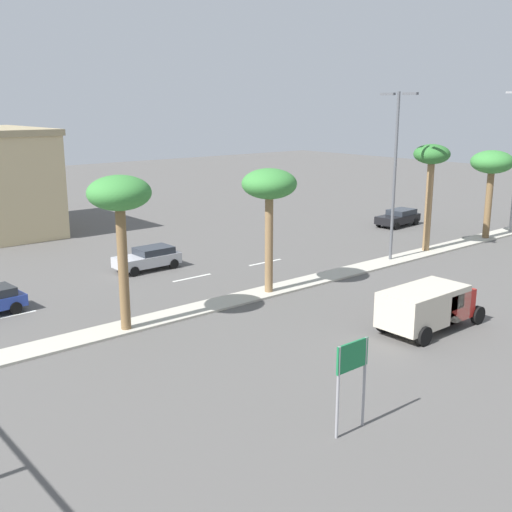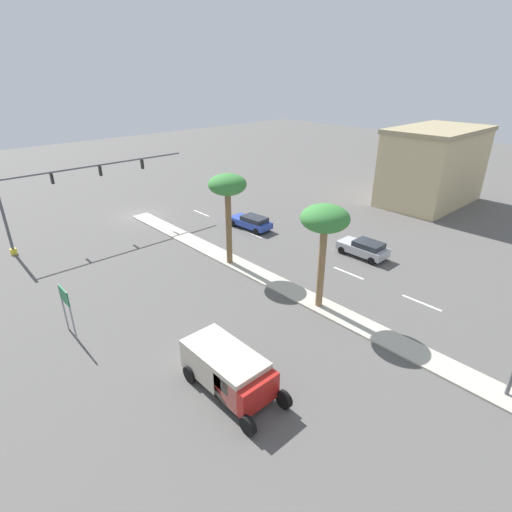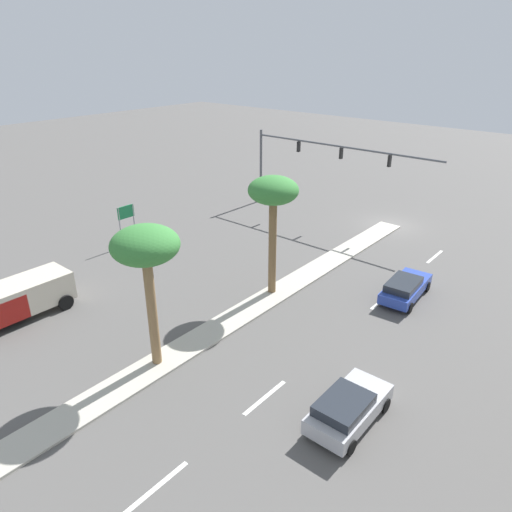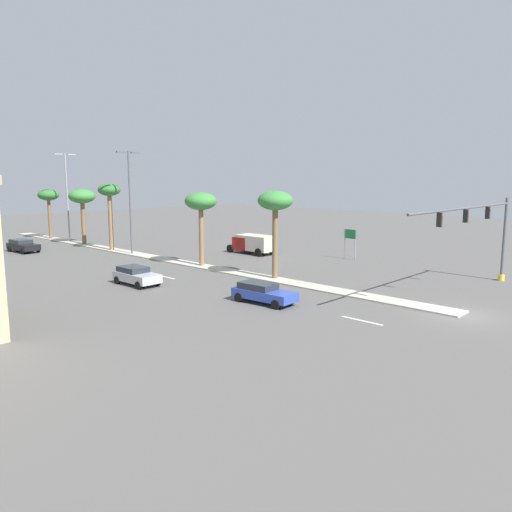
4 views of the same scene
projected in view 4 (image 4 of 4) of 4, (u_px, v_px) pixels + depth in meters
ground_plane at (197, 266)px, 48.70m from camera, size 160.00×160.00×0.00m
median_curb at (153, 257)px, 53.66m from camera, size 1.80×66.04×0.12m
lane_stripe_trailing at (362, 321)px, 30.15m from camera, size 0.20×2.80×0.01m
lane_stripe_outboard at (260, 298)px, 35.80m from camera, size 0.20×2.80×0.01m
lane_stripe_leading at (165, 277)px, 43.43m from camera, size 0.20×2.80×0.01m
lane_stripe_rear at (126, 268)px, 47.51m from camera, size 0.20×2.80×0.01m
traffic_signal_gantry at (485, 230)px, 37.77m from camera, size 17.54×0.53×6.88m
directional_road_sign at (350, 238)px, 52.19m from camera, size 0.10×1.42×3.15m
palm_tree_trailing at (275, 204)px, 41.36m from camera, size 2.93×2.93×7.31m
palm_tree_left at (201, 204)px, 47.48m from camera, size 3.05×3.05×7.00m
palm_tree_inboard at (109, 195)px, 57.68m from camera, size 2.55×2.55×7.67m
palm_tree_near at (82, 198)px, 63.11m from camera, size 3.27×3.27×6.92m
palm_tree_rear at (48, 197)px, 68.57m from camera, size 2.75×2.75×6.74m
street_lamp_rear at (130, 195)px, 54.89m from camera, size 2.90×0.24×11.20m
street_lamp_outboard at (67, 191)px, 65.58m from camera, size 2.90×0.24×11.47m
sedan_black_mid at (23, 245)px, 57.63m from camera, size 2.30×4.53×1.43m
sedan_silver_trailing at (136, 275)px, 40.10m from camera, size 2.03×4.23×1.44m
sedan_blue_center at (263, 292)px, 34.33m from camera, size 2.17×4.66×1.37m
box_truck at (253, 243)px, 56.30m from camera, size 2.53×5.67×2.12m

